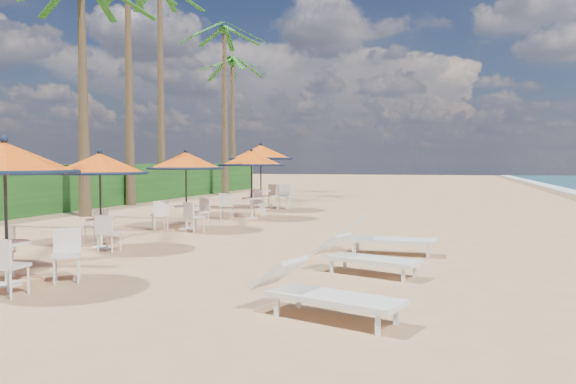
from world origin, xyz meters
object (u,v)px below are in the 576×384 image
(station_2, at_px, (186,170))
(lounger_mid, at_px, (362,256))
(station_0, at_px, (8,176))
(station_3, at_px, (251,167))
(station_4, at_px, (264,160))
(station_1, at_px, (100,173))
(lounger_far, at_px, (381,237))
(lounger_near, at_px, (320,292))

(station_2, height_order, lounger_mid, station_2)
(station_0, bearing_deg, station_2, 95.34)
(station_3, distance_m, station_4, 3.40)
(station_1, bearing_deg, lounger_mid, -11.95)
(station_1, distance_m, station_4, 10.55)
(lounger_far, bearing_deg, station_0, -139.66)
(station_4, height_order, lounger_mid, station_4)
(station_4, bearing_deg, station_3, -78.66)
(station_0, bearing_deg, lounger_far, 41.59)
(station_0, height_order, station_3, station_3)
(station_0, distance_m, lounger_mid, 5.73)
(lounger_near, bearing_deg, station_0, -167.05)
(station_1, height_order, lounger_far, station_1)
(station_2, bearing_deg, station_4, 90.34)
(station_1, relative_size, station_2, 0.96)
(station_1, bearing_deg, station_3, 83.24)
(station_3, xyz_separation_m, lounger_near, (5.02, -11.29, -1.41))
(station_2, bearing_deg, station_3, 80.05)
(lounger_mid, bearing_deg, station_2, 157.69)
(station_0, height_order, lounger_near, station_0)
(station_0, xyz_separation_m, station_1, (-0.91, 3.63, -0.01))
(lounger_near, distance_m, lounger_far, 4.97)
(station_2, bearing_deg, lounger_mid, -40.64)
(station_1, distance_m, lounger_far, 6.20)
(station_0, bearing_deg, station_1, 104.07)
(station_3, distance_m, lounger_mid, 9.99)
(station_0, distance_m, station_4, 14.19)
(lounger_mid, bearing_deg, station_0, -136.50)
(station_2, bearing_deg, station_1, -93.59)
(station_1, height_order, station_4, station_4)
(station_2, xyz_separation_m, lounger_mid, (5.72, -4.91, -1.35))
(lounger_far, bearing_deg, station_3, 127.87)
(station_2, height_order, station_4, station_4)
(station_1, xyz_separation_m, station_4, (0.19, 10.54, 0.30))
(station_0, height_order, station_1, station_0)
(station_0, bearing_deg, lounger_near, -5.15)
(station_0, bearing_deg, station_3, 90.28)
(station_4, xyz_separation_m, lounger_mid, (5.76, -11.80, -1.65))
(station_3, bearing_deg, station_4, 101.34)
(lounger_far, bearing_deg, lounger_mid, -92.65)
(station_3, bearing_deg, station_1, -96.76)
(lounger_mid, bearing_deg, station_4, 134.33)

